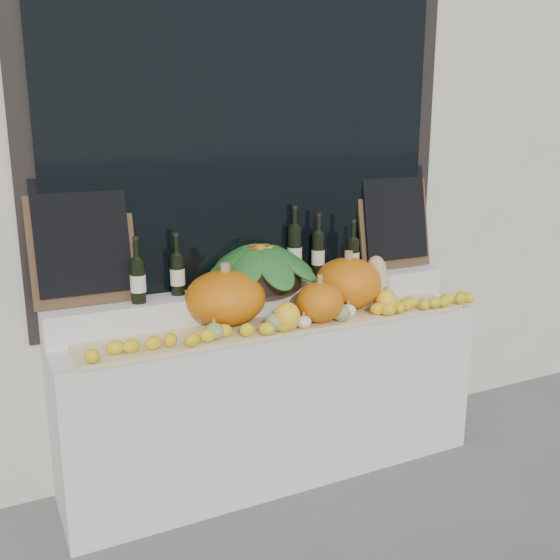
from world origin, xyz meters
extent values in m
cube|color=beige|center=(0.00, 2.25, 2.25)|extent=(7.00, 0.90, 4.50)
cube|color=black|center=(0.00, 1.80, 1.90)|extent=(2.40, 0.04, 2.10)
cube|color=black|center=(0.00, 1.77, 1.90)|extent=(2.20, 0.02, 2.00)
cube|color=silver|center=(0.00, 1.52, 0.44)|extent=(2.30, 0.55, 0.88)
cube|color=silver|center=(0.00, 1.68, 0.96)|extent=(2.30, 0.25, 0.16)
cube|color=tan|center=(0.00, 1.40, 0.89)|extent=(2.10, 0.32, 0.02)
ellipsoid|color=orange|center=(-0.27, 1.52, 1.04)|extent=(0.54, 0.54, 0.28)
ellipsoid|color=orange|center=(0.44, 1.49, 1.05)|extent=(0.47, 0.47, 0.28)
ellipsoid|color=orange|center=(0.17, 1.34, 1.01)|extent=(0.27, 0.27, 0.21)
ellipsoid|color=tan|center=(0.60, 1.37, 0.96)|extent=(0.13, 0.13, 0.12)
cylinder|color=tan|center=(0.60, 1.42, 1.07)|extent=(0.09, 0.14, 0.18)
sphere|color=tan|center=(0.60, 1.46, 1.14)|extent=(0.09, 0.09, 0.09)
ellipsoid|color=#33611D|center=(0.28, 1.30, 0.95)|extent=(0.10, 0.10, 0.09)
cylinder|color=#91784F|center=(0.28, 1.30, 1.00)|extent=(0.02, 0.02, 0.02)
ellipsoid|color=#33611D|center=(-0.10, 1.30, 0.95)|extent=(0.10, 0.10, 0.09)
cylinder|color=#91784F|center=(-0.10, 1.30, 1.01)|extent=(0.02, 0.02, 0.02)
ellipsoid|color=#FCF3C9|center=(0.05, 1.28, 0.94)|extent=(0.08, 0.08, 0.06)
cylinder|color=#91784F|center=(0.05, 1.28, 0.98)|extent=(0.02, 0.02, 0.02)
ellipsoid|color=yellow|center=(-0.04, 1.28, 0.98)|extent=(0.13, 0.13, 0.14)
cylinder|color=#91784F|center=(-0.04, 1.28, 1.06)|extent=(0.02, 0.02, 0.02)
ellipsoid|color=#FCF3C9|center=(0.34, 1.33, 0.94)|extent=(0.09, 0.09, 0.07)
cylinder|color=#91784F|center=(0.34, 1.33, 0.99)|extent=(0.02, 0.02, 0.02)
ellipsoid|color=yellow|center=(0.58, 1.33, 0.96)|extent=(0.11, 0.11, 0.12)
cylinder|color=#91784F|center=(0.58, 1.33, 1.04)|extent=(0.02, 0.02, 0.02)
ellipsoid|color=#33611D|center=(-0.41, 1.32, 0.95)|extent=(0.09, 0.09, 0.08)
cylinder|color=#91784F|center=(-0.41, 1.32, 1.00)|extent=(0.02, 0.02, 0.02)
cylinder|color=black|center=(-0.02, 1.66, 1.10)|extent=(0.45, 0.45, 0.11)
cylinder|color=black|center=(-0.69, 1.63, 1.15)|extent=(0.07, 0.07, 0.22)
cylinder|color=black|center=(-0.69, 1.63, 1.31)|extent=(0.03, 0.03, 0.10)
cylinder|color=beige|center=(-0.69, 1.63, 1.14)|extent=(0.08, 0.08, 0.08)
cylinder|color=black|center=(-0.69, 1.63, 1.36)|extent=(0.03, 0.03, 0.02)
cylinder|color=black|center=(-0.47, 1.70, 1.14)|extent=(0.07, 0.07, 0.21)
cylinder|color=black|center=(-0.47, 1.70, 1.30)|extent=(0.03, 0.03, 0.10)
cylinder|color=beige|center=(-0.47, 1.70, 1.13)|extent=(0.08, 0.08, 0.08)
cylinder|color=black|center=(-0.47, 1.70, 1.36)|extent=(0.03, 0.03, 0.02)
cylinder|color=black|center=(0.23, 1.72, 1.19)|extent=(0.08, 0.08, 0.31)
cylinder|color=black|center=(0.23, 1.72, 1.40)|extent=(0.03, 0.03, 0.10)
cylinder|color=beige|center=(0.23, 1.72, 1.18)|extent=(0.08, 0.08, 0.08)
cylinder|color=black|center=(0.23, 1.72, 1.45)|extent=(0.03, 0.03, 0.02)
cylinder|color=black|center=(0.37, 1.70, 1.17)|extent=(0.07, 0.07, 0.26)
cylinder|color=black|center=(0.37, 1.70, 1.35)|extent=(0.03, 0.03, 0.10)
cylinder|color=beige|center=(0.37, 1.70, 1.16)|extent=(0.08, 0.08, 0.08)
cylinder|color=black|center=(0.37, 1.70, 1.41)|extent=(0.03, 0.03, 0.02)
cylinder|color=black|center=(0.57, 1.64, 1.15)|extent=(0.07, 0.07, 0.22)
cylinder|color=black|center=(0.57, 1.64, 1.31)|extent=(0.03, 0.03, 0.10)
cylinder|color=beige|center=(0.57, 1.64, 1.14)|extent=(0.08, 0.08, 0.08)
cylinder|color=black|center=(0.57, 1.64, 1.36)|extent=(0.03, 0.03, 0.02)
cube|color=#4C331E|center=(-0.92, 1.75, 1.35)|extent=(0.50, 0.13, 0.61)
cube|color=black|center=(-0.92, 1.73, 1.38)|extent=(0.44, 0.12, 0.55)
cube|color=#4C331E|center=(0.92, 1.75, 1.35)|extent=(0.50, 0.13, 0.61)
cube|color=black|center=(0.92, 1.73, 1.38)|extent=(0.44, 0.12, 0.55)
camera|label=1|loc=(-1.38, -1.33, 1.89)|focal=40.00mm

